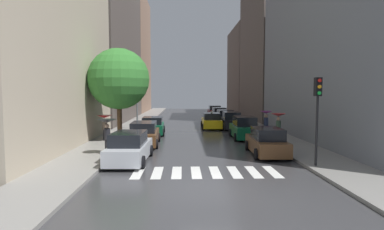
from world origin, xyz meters
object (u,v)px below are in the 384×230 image
(parked_car_left_third, at_px, (153,126))
(parked_car_right_second, at_px, (244,128))
(parked_car_left_second, at_px, (144,134))
(traffic_light_right_corner, at_px, (318,102))
(pedestrian_far_side, at_px, (266,118))
(pedestrian_foreground, at_px, (107,128))
(pedestrian_by_kerb, at_px, (278,121))
(parked_car_right_fourth, at_px, (225,117))
(parked_car_right_fifth, at_px, (219,114))
(parked_car_right_third, at_px, (231,121))
(street_tree_left, at_px, (119,79))
(parked_car_right_nearest, at_px, (267,142))
(taxi_midroad, at_px, (211,121))
(pedestrian_near_tree, at_px, (105,121))
(parked_car_left_nearest, at_px, (130,148))
(lamp_post_left, at_px, (137,91))
(parked_car_right_sixth, at_px, (215,111))

(parked_car_left_third, bearing_deg, parked_car_right_second, -111.66)
(parked_car_left_second, bearing_deg, traffic_light_right_corner, -128.68)
(parked_car_left_second, height_order, pedestrian_far_side, pedestrian_far_side)
(pedestrian_foreground, xyz_separation_m, pedestrian_by_kerb, (11.39, 4.44, -0.01))
(parked_car_right_fourth, xyz_separation_m, parked_car_right_fifth, (-0.10, 5.28, 0.01))
(parked_car_right_fourth, bearing_deg, parked_car_right_third, 176.19)
(parked_car_left_second, bearing_deg, street_tree_left, 50.27)
(parked_car_right_nearest, relative_size, street_tree_left, 0.64)
(parked_car_left_third, distance_m, pedestrian_far_side, 9.85)
(taxi_midroad, relative_size, pedestrian_near_tree, 2.41)
(pedestrian_near_tree, xyz_separation_m, street_tree_left, (1.10, 0.08, 3.16))
(traffic_light_right_corner, bearing_deg, parked_car_right_second, 99.11)
(traffic_light_right_corner, bearing_deg, taxi_midroad, 101.65)
(parked_car_left_third, xyz_separation_m, parked_car_right_second, (7.62, -2.76, 0.10))
(parked_car_left_nearest, relative_size, lamp_post_left, 0.73)
(parked_car_right_second, distance_m, lamp_post_left, 11.45)
(parked_car_right_third, bearing_deg, street_tree_left, 129.93)
(parked_car_left_third, relative_size, pedestrian_near_tree, 2.17)
(parked_car_right_nearest, height_order, pedestrian_by_kerb, pedestrian_by_kerb)
(traffic_light_right_corner, bearing_deg, parked_car_right_nearest, 113.96)
(parked_car_left_second, xyz_separation_m, parked_car_right_fourth, (7.74, 14.61, 0.00))
(parked_car_left_second, relative_size, taxi_midroad, 1.03)
(parked_car_right_third, height_order, pedestrian_by_kerb, pedestrian_by_kerb)
(parked_car_right_second, height_order, parked_car_right_fifth, parked_car_right_second)
(parked_car_left_nearest, xyz_separation_m, traffic_light_right_corner, (9.36, -1.71, 2.52))
(taxi_midroad, bearing_deg, parked_car_left_third, 129.65)
(parked_car_left_third, height_order, parked_car_right_sixth, parked_car_right_sixth)
(taxi_midroad, height_order, pedestrian_near_tree, pedestrian_near_tree)
(pedestrian_foreground, bearing_deg, taxi_midroad, -127.21)
(parked_car_right_nearest, bearing_deg, pedestrian_by_kerb, -24.07)
(parked_car_right_nearest, relative_size, lamp_post_left, 0.70)
(parked_car_right_fifth, xyz_separation_m, traffic_light_right_corner, (1.60, -26.89, 2.49))
(pedestrian_far_side, bearing_deg, pedestrian_by_kerb, -104.34)
(pedestrian_near_tree, height_order, pedestrian_far_side, pedestrian_far_side)
(parked_car_left_nearest, distance_m, taxi_midroad, 16.50)
(parked_car_left_second, height_order, parked_car_right_sixth, parked_car_right_sixth)
(parked_car_right_nearest, height_order, parked_car_right_fifth, parked_car_right_fifth)
(parked_car_right_fifth, bearing_deg, parked_car_left_nearest, 160.69)
(street_tree_left, relative_size, lamp_post_left, 1.08)
(parked_car_left_nearest, height_order, parked_car_left_second, parked_car_left_second)
(parked_car_left_second, distance_m, traffic_light_right_corner, 11.86)
(parked_car_left_third, relative_size, pedestrian_foreground, 2.01)
(taxi_midroad, distance_m, lamp_post_left, 8.22)
(parked_car_right_nearest, distance_m, pedestrian_far_side, 6.55)
(parked_car_right_second, bearing_deg, pedestrian_far_side, -95.14)
(parked_car_right_nearest, xyz_separation_m, parked_car_right_fifth, (-0.10, 23.50, 0.03))
(pedestrian_foreground, xyz_separation_m, street_tree_left, (-0.40, 5.49, 3.06))
(parked_car_right_fourth, height_order, pedestrian_far_side, pedestrian_far_side)
(parked_car_right_fifth, distance_m, street_tree_left, 21.06)
(street_tree_left, bearing_deg, parked_car_left_second, -38.17)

